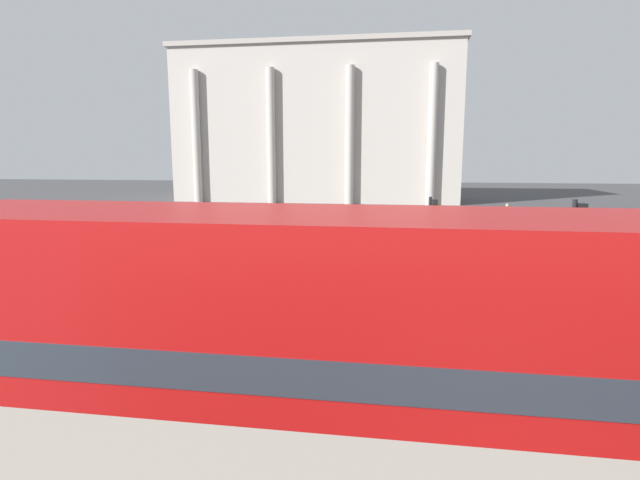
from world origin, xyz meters
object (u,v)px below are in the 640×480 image
object	(u,v)px
car_black	(565,255)
pedestrian_red	(393,217)
traffic_light_mid	(431,226)
pedestrian_olive	(120,296)
double_decker_bus	(332,352)
plaza_building_left	(319,126)
traffic_light_near	(574,252)
pedestrian_yellow	(395,227)
pedestrian_white	(507,214)

from	to	relation	value
car_black	pedestrian_red	size ratio (longest dim) A/B	2.56
traffic_light_mid	pedestrian_olive	world-z (taller)	traffic_light_mid
double_decker_bus	traffic_light_mid	bearing A→B (deg)	74.33
plaza_building_left	pedestrian_olive	bearing A→B (deg)	-88.18
double_decker_bus	plaza_building_left	world-z (taller)	plaza_building_left
plaza_building_left	traffic_light_mid	distance (m)	40.69
traffic_light_near	car_black	world-z (taller)	traffic_light_near
pedestrian_red	traffic_light_mid	bearing A→B (deg)	116.00
car_black	pedestrian_yellow	xyz separation A→B (m)	(-7.36, 5.96, 0.29)
pedestrian_yellow	pedestrian_olive	distance (m)	17.67
double_decker_bus	pedestrian_red	bearing A→B (deg)	82.09
double_decker_bus	pedestrian_white	xyz separation A→B (m)	(8.33, 29.85, -1.35)
pedestrian_white	pedestrian_red	distance (m)	8.13
double_decker_bus	pedestrian_white	size ratio (longest dim) A/B	6.54
car_black	pedestrian_olive	xyz separation A→B (m)	(-15.08, -9.93, 0.28)
car_black	pedestrian_red	distance (m)	13.34
traffic_light_mid	pedestrian_white	world-z (taller)	traffic_light_mid
traffic_light_near	pedestrian_white	size ratio (longest dim) A/B	2.22
plaza_building_left	pedestrian_red	distance (m)	27.64
car_black	pedestrian_white	size ratio (longest dim) A/B	2.41
car_black	pedestrian_olive	bearing A→B (deg)	-178.86
traffic_light_near	car_black	size ratio (longest dim) A/B	0.92
plaza_building_left	pedestrian_red	size ratio (longest dim) A/B	19.49
double_decker_bus	traffic_light_mid	distance (m)	13.88
pedestrian_white	car_black	bearing A→B (deg)	-119.77
pedestrian_olive	pedestrian_white	bearing A→B (deg)	-112.07
pedestrian_yellow	pedestrian_white	bearing A→B (deg)	-82.87
pedestrian_white	pedestrian_yellow	bearing A→B (deg)	-164.45
pedestrian_olive	traffic_light_near	bearing A→B (deg)	-166.07
traffic_light_mid	pedestrian_yellow	world-z (taller)	traffic_light_mid
car_black	pedestrian_yellow	distance (m)	9.48
traffic_light_mid	car_black	world-z (taller)	traffic_light_mid
traffic_light_near	pedestrian_yellow	xyz separation A→B (m)	(-4.57, 15.32, -1.53)
traffic_light_mid	pedestrian_olive	xyz separation A→B (m)	(-9.16, -7.16, -1.25)
double_decker_bus	traffic_light_near	bearing A→B (deg)	46.64
plaza_building_left	pedestrian_olive	size ratio (longest dim) A/B	18.82
traffic_light_mid	car_black	bearing A→B (deg)	25.02
traffic_light_near	pedestrian_yellow	size ratio (longest dim) A/B	2.25
pedestrian_white	pedestrian_yellow	size ratio (longest dim) A/B	1.01
traffic_light_near	plaza_building_left	bearing A→B (deg)	106.86
pedestrian_red	pedestrian_olive	xyz separation A→B (m)	(-7.56, -20.94, 0.04)
plaza_building_left	pedestrian_white	world-z (taller)	plaza_building_left
pedestrian_white	pedestrian_olive	bearing A→B (deg)	-152.02
pedestrian_white	pedestrian_yellow	distance (m)	10.63
traffic_light_near	car_black	distance (m)	9.93
double_decker_bus	traffic_light_mid	xyz separation A→B (m)	(2.16, 13.71, -0.13)
pedestrian_yellow	pedestrian_red	bearing A→B (deg)	-35.31
traffic_light_mid	pedestrian_olive	size ratio (longest dim) A/B	1.99
pedestrian_red	pedestrian_yellow	distance (m)	5.05
pedestrian_red	pedestrian_olive	size ratio (longest dim) A/B	0.97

